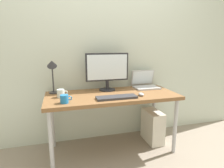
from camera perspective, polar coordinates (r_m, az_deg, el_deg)
The scene contains 11 objects.
ground_plane at distance 2.50m, azimuth 0.00°, elevation -18.89°, with size 6.00×6.00×0.00m, color gray.
back_wall at distance 2.52m, azimuth -2.42°, elevation 12.36°, with size 4.40×0.04×2.60m, color silver.
desk at distance 2.24m, azimuth 0.00°, elevation -4.54°, with size 1.51×0.65×0.71m.
monitor at distance 2.35m, azimuth -1.44°, elevation 4.40°, with size 0.54×0.20×0.47m.
laptop at distance 2.58m, azimuth 9.82°, elevation 0.23°, with size 0.32×0.27×0.23m.
desk_lamp at distance 2.28m, azimuth -17.52°, elevation 4.42°, with size 0.11×0.16×0.42m.
keyboard at distance 2.05m, azimuth 1.31°, elevation -4.01°, with size 0.44×0.14×0.02m, color #333338.
mouse at distance 2.17m, azimuth 8.72°, elevation -3.07°, with size 0.06×0.09×0.03m, color #B2B2B7.
coffee_mug at distance 1.94m, azimuth -14.06°, elevation -4.37°, with size 0.12×0.08×0.08m.
glass_cup at distance 2.15m, azimuth -15.07°, elevation -2.72°, with size 0.12×0.08×0.09m.
computer_tower at distance 2.64m, azimuth 12.06°, elevation -12.25°, with size 0.18×0.36×0.42m, color silver.
Camera 1 is at (-0.58, -2.07, 1.29)m, focal length 30.48 mm.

